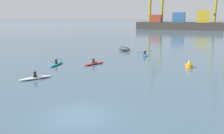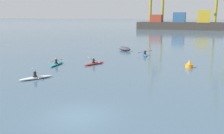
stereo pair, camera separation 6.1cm
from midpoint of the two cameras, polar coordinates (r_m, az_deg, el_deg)
ground_plane at (r=15.54m, az=-8.13°, el=-11.87°), size 800.00×800.00×0.00m
container_barge at (r=113.30m, az=16.14°, el=10.10°), size 37.46×9.44×8.47m
capsized_dinghy at (r=43.00m, az=3.14°, el=4.37°), size 2.82×2.06×0.76m
channel_buoy at (r=30.65m, az=18.24°, el=0.50°), size 0.90×0.90×1.00m
kayak_white at (r=25.20m, az=-17.85°, el=-2.40°), size 2.46×3.12×1.00m
kayak_teal at (r=31.47m, az=-13.21°, el=0.75°), size 2.23×3.45×0.95m
kayak_blue at (r=38.42m, az=7.99°, el=3.04°), size 2.15×3.41×0.95m
kayak_red at (r=31.15m, az=-4.30°, el=0.93°), size 2.06×3.33×0.95m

